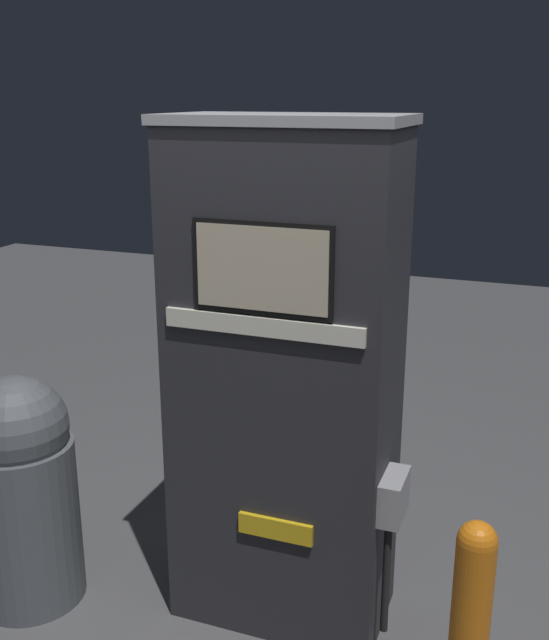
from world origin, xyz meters
The scene contains 3 objects.
ground_plane centered at (0.00, 0.00, 0.00)m, with size 14.00×14.00×0.00m, color #4C4C4F.
gas_pump centered at (0.00, 0.25, 1.10)m, with size 1.02×0.54×2.20m.
trash_bin centered at (-1.14, -0.10, 0.55)m, with size 0.49×0.49×1.09m.
Camera 1 is at (1.00, -2.51, 2.27)m, focal length 42.00 mm.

